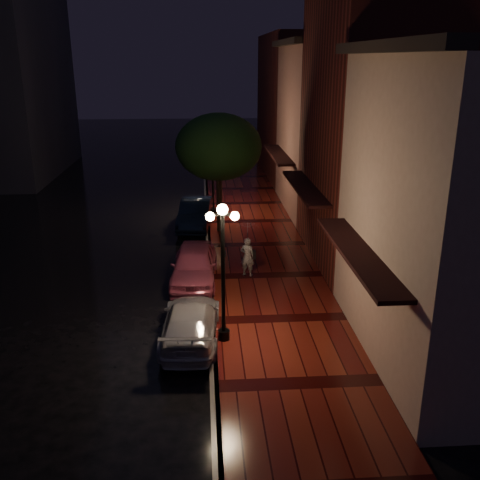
% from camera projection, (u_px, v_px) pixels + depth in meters
% --- Properties ---
extents(ground, '(120.00, 120.00, 0.00)m').
position_uv_depth(ground, '(210.00, 280.00, 21.25)').
color(ground, black).
rests_on(ground, ground).
extents(sidewalk, '(4.50, 60.00, 0.15)m').
position_uv_depth(sidewalk, '(266.00, 277.00, 21.37)').
color(sidewalk, '#400D0B').
rests_on(sidewalk, ground).
extents(curb, '(0.25, 60.00, 0.15)m').
position_uv_depth(curb, '(210.00, 278.00, 21.23)').
color(curb, '#595451').
rests_on(curb, ground).
extents(storefront_near, '(5.00, 8.00, 8.50)m').
position_uv_depth(storefront_near, '(465.00, 216.00, 14.68)').
color(storefront_near, gray).
rests_on(storefront_near, ground).
extents(storefront_mid, '(5.00, 8.00, 11.00)m').
position_uv_depth(storefront_mid, '(378.00, 132.00, 21.82)').
color(storefront_mid, '#511914').
rests_on(storefront_mid, ground).
extents(storefront_far, '(5.00, 8.00, 9.00)m').
position_uv_depth(storefront_far, '(331.00, 131.00, 29.70)').
color(storefront_far, '#8C5951').
rests_on(storefront_far, ground).
extents(storefront_extra, '(5.00, 12.00, 10.00)m').
position_uv_depth(storefront_extra, '(300.00, 107.00, 38.98)').
color(storefront_extra, '#511914').
rests_on(storefront_extra, ground).
extents(streetlamp_near, '(0.96, 0.36, 4.31)m').
position_uv_depth(streetlamp_near, '(223.00, 265.00, 15.71)').
color(streetlamp_near, black).
rests_on(streetlamp_near, sidewalk).
extents(streetlamp_far, '(0.96, 0.36, 4.31)m').
position_uv_depth(streetlamp_far, '(213.00, 170.00, 28.93)').
color(streetlamp_far, black).
rests_on(streetlamp_far, sidewalk).
extents(street_tree, '(4.16, 4.16, 5.80)m').
position_uv_depth(street_tree, '(219.00, 149.00, 25.57)').
color(street_tree, black).
rests_on(street_tree, sidewalk).
extents(pink_car, '(1.96, 4.36, 1.45)m').
position_uv_depth(pink_car, '(194.00, 265.00, 20.81)').
color(pink_car, '#C2506D').
rests_on(pink_car, ground).
extents(navy_car, '(1.98, 4.55, 1.46)m').
position_uv_depth(navy_car, '(196.00, 213.00, 27.73)').
color(navy_car, black).
rests_on(navy_car, ground).
extents(silver_car, '(1.96, 4.35, 1.24)m').
position_uv_depth(silver_car, '(191.00, 322.00, 16.54)').
color(silver_car, '#AAA9B1').
rests_on(silver_car, ground).
extents(woman_with_umbrella, '(0.91, 0.93, 2.20)m').
position_uv_depth(woman_with_umbrella, '(248.00, 241.00, 20.89)').
color(woman_with_umbrella, white).
rests_on(woman_with_umbrella, sidewalk).
extents(parking_meter, '(0.13, 0.11, 1.32)m').
position_uv_depth(parking_meter, '(224.00, 264.00, 20.33)').
color(parking_meter, black).
rests_on(parking_meter, sidewalk).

